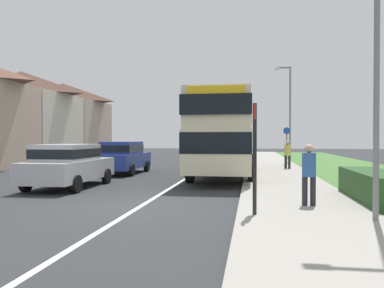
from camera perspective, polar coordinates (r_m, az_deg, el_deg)
ground_plane at (r=10.59m, az=-7.66°, el=-9.06°), size 120.00×120.00×0.00m
lane_marking_centre at (r=18.34m, az=-0.59°, el=-4.84°), size 0.14×60.00×0.01m
pavement_near_side at (r=16.16m, az=13.16°, el=-5.44°), size 3.20×68.00×0.12m
roadside_hedge at (r=12.04m, az=24.96°, el=-5.77°), size 1.10×3.98×0.90m
double_decker_bus at (r=18.86m, az=4.85°, el=1.81°), size 2.80×10.57×3.70m
parked_car_silver at (r=15.16m, az=-17.47°, el=-2.74°), size 2.01×4.44×1.60m
parked_car_blue at (r=20.49m, az=-9.99°, el=-1.73°), size 1.93×4.45×1.65m
pedestrian_at_stop at (r=10.37m, az=16.58°, el=-3.87°), size 0.34×0.34×1.67m
pedestrian_walking_away at (r=22.72m, az=13.67°, el=-1.32°), size 0.34×0.34×1.67m
bus_stop_sign at (r=8.88m, az=9.07°, el=-0.98°), size 0.09×0.52×2.60m
cycle_route_sign at (r=25.83m, az=13.55°, el=-0.06°), size 0.44×0.08×2.52m
street_lamp_near at (r=9.42m, az=24.65°, el=18.18°), size 1.14×0.20×8.16m
street_lamp_mid at (r=28.39m, az=13.80°, el=5.10°), size 1.14×0.20×6.81m
house_terrace_far_side at (r=33.41m, az=-23.49°, el=3.68°), size 7.30×20.12×7.03m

